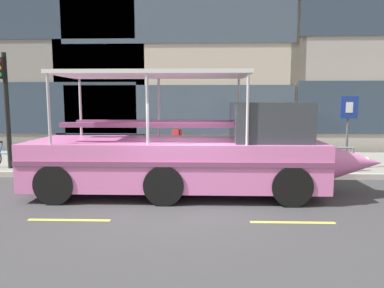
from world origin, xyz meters
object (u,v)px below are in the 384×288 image
object	(u,v)px
duck_tour_boat	(195,154)
pedestrian_near_bow	(264,138)
leaned_bicycle	(6,157)
parking_sign	(348,120)
traffic_light_pole	(5,99)
pedestrian_mid_left	(177,140)

from	to	relation	value
duck_tour_boat	pedestrian_near_bow	distance (m)	4.59
leaned_bicycle	duck_tour_boat	bearing A→B (deg)	-20.65
parking_sign	pedestrian_near_bow	distance (m)	3.02
traffic_light_pole	parking_sign	bearing A→B (deg)	1.18
leaned_bicycle	pedestrian_mid_left	distance (m)	6.12
parking_sign	leaned_bicycle	bearing A→B (deg)	-179.30
duck_tour_boat	pedestrian_near_bow	xyz separation A→B (m)	(2.52, 3.84, 0.06)
traffic_light_pole	duck_tour_boat	world-z (taller)	traffic_light_pole
leaned_bicycle	traffic_light_pole	bearing A→B (deg)	-30.74
parking_sign	pedestrian_mid_left	world-z (taller)	parking_sign
traffic_light_pole	leaned_bicycle	bearing A→B (deg)	149.26
pedestrian_near_bow	pedestrian_mid_left	xyz separation A→B (m)	(-3.28, -0.47, -0.04)
traffic_light_pole	pedestrian_mid_left	distance (m)	6.13
duck_tour_boat	leaned_bicycle	bearing A→B (deg)	159.35
parking_sign	duck_tour_boat	xyz separation A→B (m)	(-5.22, -2.71, -0.80)
duck_tour_boat	pedestrian_mid_left	distance (m)	3.46
pedestrian_near_bow	leaned_bicycle	bearing A→B (deg)	-172.19
leaned_bicycle	duck_tour_boat	size ratio (longest dim) A/B	0.18
parking_sign	leaned_bicycle	distance (m)	12.10
leaned_bicycle	duck_tour_boat	xyz separation A→B (m)	(6.80, -2.56, 0.54)
parking_sign	pedestrian_mid_left	distance (m)	6.07
pedestrian_mid_left	pedestrian_near_bow	bearing A→B (deg)	8.09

